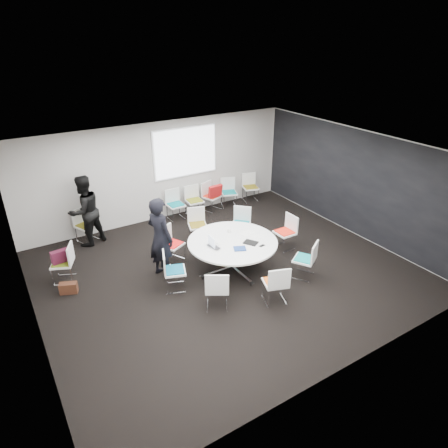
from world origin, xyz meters
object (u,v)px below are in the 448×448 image
chair_ring_f (217,295)px  maroon_bag (61,256)px  chair_ring_c (198,231)px  cup (229,230)px  chair_ring_h (304,266)px  chair_back_d (229,198)px  chair_ring_a (285,238)px  chair_back_c (212,202)px  conference_table (232,249)px  chair_back_b (195,206)px  chair_back_a (176,210)px  chair_ring_d (172,251)px  laptop (215,246)px  chair_person_back (87,231)px  chair_back_e (250,192)px  chair_spare_left (64,270)px  person_main (160,238)px  chair_ring_e (175,277)px  person_back (85,211)px  brown_bag (69,288)px  chair_ring_b (241,230)px  chair_ring_g (275,290)px

chair_ring_f → maroon_bag: size_ratio=2.20×
chair_ring_c → cup: (0.20, -1.21, 0.50)m
chair_ring_h → chair_back_d: size_ratio=1.00×
chair_ring_a → chair_back_c: bearing=6.4°
chair_ring_f → maroon_bag: bearing=164.3°
conference_table → maroon_bag: maroon_bag is taller
chair_back_b → maroon_bag: 4.38m
chair_ring_a → chair_back_a: (-1.59, 3.01, 0.00)m
chair_ring_d → chair_back_d: (2.91, 2.07, 0.00)m
chair_ring_a → chair_ring_d: same height
laptop → chair_person_back: bearing=20.5°
chair_ring_h → chair_back_e: 4.52m
chair_ring_d → chair_back_b: (1.69, 2.06, 0.00)m
chair_ring_c → chair_back_b: bearing=-97.1°
chair_back_e → chair_spare_left: size_ratio=1.00×
chair_ring_c → chair_back_a: 1.51m
chair_ring_h → chair_back_e: (1.52, 4.26, 0.00)m
chair_back_d → maroon_bag: bearing=37.4°
chair_back_a → chair_ring_f: bearing=74.2°
chair_ring_h → person_main: 3.25m
chair_back_c → chair_back_e: (1.45, 0.00, 0.00)m
chair_ring_e → person_back: size_ratio=0.48×
chair_back_b → cup: bearing=83.3°
maroon_bag → brown_bag: maroon_bag is taller
chair_ring_d → chair_back_d: 3.57m
laptop → brown_bag: size_ratio=0.93×
chair_ring_c → cup: chair_ring_c is taller
laptop → chair_ring_b: bearing=-64.8°
chair_spare_left → chair_back_c: bearing=-46.9°
conference_table → chair_ring_d: chair_ring_d is taller
conference_table → maroon_bag: bearing=155.7°
chair_spare_left → person_main: person_main is taller
chair_ring_c → chair_ring_e: size_ratio=1.00×
chair_back_e → maroon_bag: size_ratio=2.20×
chair_ring_c → chair_back_e: size_ratio=1.00×
chair_ring_c → person_back: person_back is taller
chair_back_e → brown_bag: 6.53m
chair_ring_a → conference_table: bearing=93.3°
chair_ring_e → maroon_bag: (-1.94, 1.56, 0.34)m
chair_person_back → brown_bag: bearing=41.6°
chair_ring_a → chair_ring_g: same height
conference_table → chair_back_e: bearing=49.2°
chair_ring_c → person_main: person_main is taller
chair_back_b → brown_bag: size_ratio=2.44×
chair_back_b → chair_back_d: size_ratio=1.00×
laptop → chair_ring_f: bearing=138.8°
chair_ring_b → chair_back_a: same height
brown_bag → chair_back_c: bearing=24.2°
conference_table → brown_bag: bearing=163.6°
conference_table → chair_ring_e: chair_ring_e is taller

